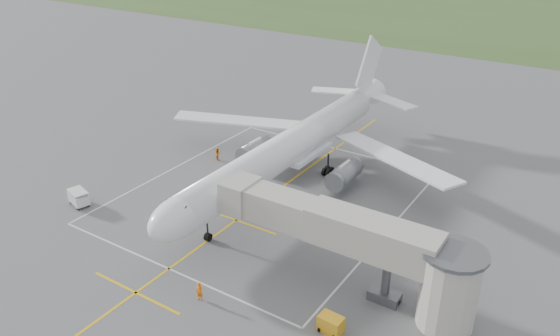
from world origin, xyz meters
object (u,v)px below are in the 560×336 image
Objects in this scene: jet_bridge at (363,244)px; ramp_worker_wing at (218,154)px; airliner at (291,147)px; gpu_unit at (331,324)px; ramp_worker_nose at (200,291)px; baggage_cart at (79,198)px.

ramp_worker_wing is at bearing 152.07° from jet_bridge.
jet_bridge is 14.13× the size of ramp_worker_wing.
airliner is 2.00× the size of jet_bridge.
gpu_unit is 1.13× the size of ramp_worker_nose.
gpu_unit is at bearing -51.16° from airliner.
airliner is 28.22× the size of ramp_worker_wing.
airliner is 21.22m from jet_bridge.
jet_bridge is at bearing 29.95° from ramp_worker_nose.
ramp_worker_nose is at bearing 3.21° from baggage_cart.
airliner is 11.54m from ramp_worker_wing.
gpu_unit is 32.29m from baggage_cart.
jet_bridge is 6.92m from gpu_unit.
gpu_unit is (0.26, -5.60, -4.06)m from jet_bridge.
airliner is 16.60× the size of baggage_cart.
jet_bridge is 13.71× the size of ramp_worker_nose.
airliner is 23.33m from ramp_worker_nose.
baggage_cart is (-32.21, 2.34, 0.20)m from gpu_unit.
ramp_worker_nose is at bearing -77.08° from airliner.
jet_bridge reaches higher than baggage_cart.
jet_bridge is at bearing 96.10° from gpu_unit.
gpu_unit is at bearing 12.14° from baggage_cart.
ramp_worker_wing is (5.25, 17.41, -0.06)m from baggage_cart.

